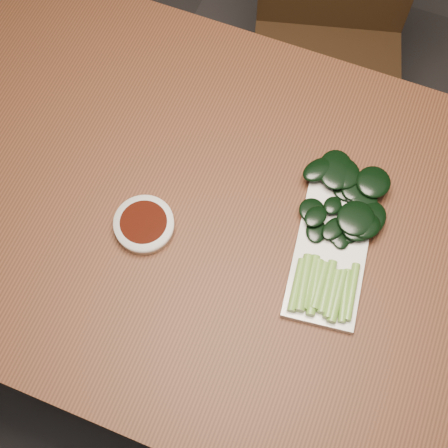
% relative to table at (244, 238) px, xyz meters
% --- Properties ---
extents(ground, '(6.00, 6.00, 0.00)m').
position_rel_table_xyz_m(ground, '(0.00, 0.00, -0.68)').
color(ground, '#2A2828').
rests_on(ground, ground).
extents(table, '(1.40, 0.80, 0.75)m').
position_rel_table_xyz_m(table, '(0.00, 0.00, 0.00)').
color(table, '#462414').
rests_on(table, ground).
extents(chair_far, '(0.47, 0.47, 0.89)m').
position_rel_table_xyz_m(chair_far, '(-0.01, 0.65, -0.19)').
color(chair_far, black).
rests_on(chair_far, ground).
extents(sauce_bowl, '(0.10, 0.10, 0.03)m').
position_rel_table_xyz_m(sauce_bowl, '(-0.16, -0.07, 0.09)').
color(sauce_bowl, silver).
rests_on(sauce_bowl, table).
extents(serving_plate, '(0.16, 0.30, 0.01)m').
position_rel_table_xyz_m(serving_plate, '(0.15, 0.01, 0.08)').
color(serving_plate, silver).
rests_on(serving_plate, table).
extents(gai_lan, '(0.19, 0.32, 0.03)m').
position_rel_table_xyz_m(gai_lan, '(0.16, 0.06, 0.10)').
color(gai_lan, olive).
rests_on(gai_lan, serving_plate).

